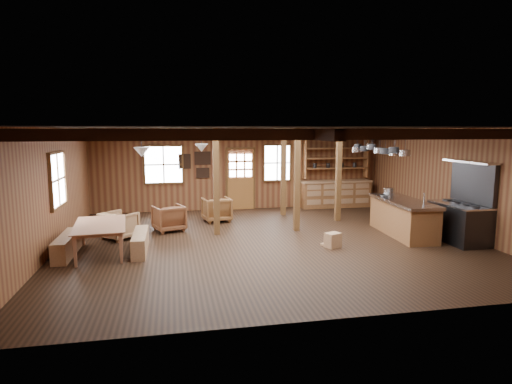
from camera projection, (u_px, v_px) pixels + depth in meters
room at (269, 186)px, 10.45m from camera, size 10.04×9.04×2.84m
ceiling_joists at (268, 133)px, 10.43m from camera, size 9.80×8.82×0.18m
timber_posts at (271, 176)px, 12.57m from camera, size 3.95×2.35×2.80m
back_door at (241, 184)px, 14.84m from camera, size 1.02×0.08×2.15m
window_back_left at (164, 165)px, 14.25m from camera, size 1.32×0.06×1.32m
window_back_right at (277, 163)px, 15.00m from camera, size 1.02×0.06×1.32m
window_left at (57, 180)px, 9.95m from camera, size 0.14×1.24×1.32m
notice_boards at (197, 163)px, 14.45m from camera, size 1.08×0.03×0.90m
back_counter at (335, 190)px, 15.30m from camera, size 2.55×0.60×2.45m
pendant_lamps at (175, 150)px, 10.86m from camera, size 1.86×2.36×0.66m
pot_rack at (378, 149)px, 11.15m from camera, size 0.43×3.00×0.45m
kitchen_island at (403, 217)px, 11.24m from camera, size 1.04×2.55×1.20m
step_stool at (333, 240)px, 10.08m from camera, size 0.47×0.41×0.35m
commercial_range at (461, 216)px, 10.54m from camera, size 0.83×1.63×2.01m
dining_table at (103, 239)px, 9.56m from camera, size 1.27×2.03×0.68m
bench_wall at (67, 245)px, 9.43m from camera, size 0.31×1.65×0.45m
bench_aisle at (140, 242)px, 9.73m from camera, size 0.30×1.60×0.44m
armchair_a at (169, 218)px, 11.70m from camera, size 0.98×1.00×0.71m
armchair_b at (217, 209)px, 12.93m from camera, size 0.90×0.92×0.73m
armchair_c at (119, 225)px, 10.86m from camera, size 1.07×1.07×0.70m
counter_pot at (389, 191)px, 12.10m from camera, size 0.31×0.31×0.18m
bowl at (384, 196)px, 11.64m from camera, size 0.29×0.29×0.07m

